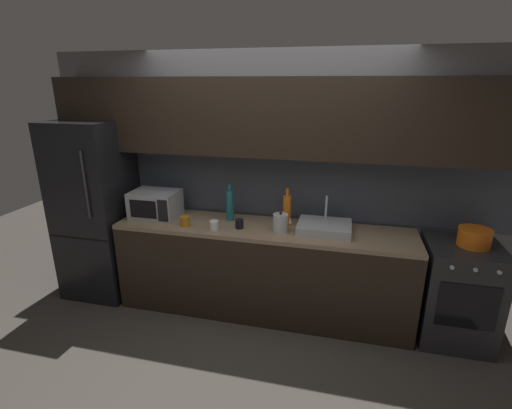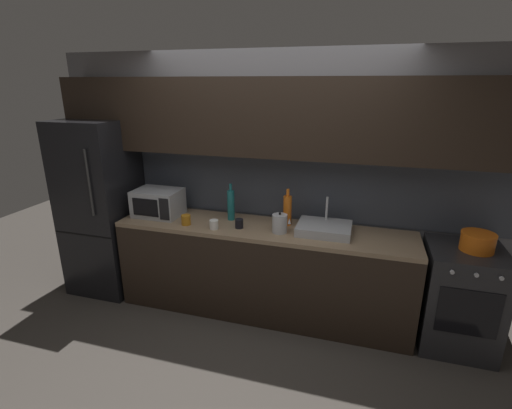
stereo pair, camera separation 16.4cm
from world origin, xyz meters
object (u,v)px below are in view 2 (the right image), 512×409
Objects in this scene: mug_white at (214,224)px; mug_amber at (186,220)px; microwave at (158,203)px; wine_bottle_orange at (287,210)px; mug_dark at (239,224)px; cooking_pot at (478,242)px; wine_bottle_teal at (231,205)px; refrigerator at (102,207)px; kettle at (280,223)px; oven_range at (459,298)px.

mug_amber is at bearing 175.04° from mug_white.
microwave is 1.32m from wine_bottle_orange.
microwave is 5.24× the size of mug_dark.
cooking_pot is (2.01, 0.08, 0.03)m from mug_dark.
wine_bottle_teal is at bearing 177.15° from cooking_pot.
refrigerator reaches higher than wine_bottle_orange.
mug_amber is 2.53m from cooking_pot.
microwave is 4.79× the size of mug_amber.
kettle is at bearing -2.23° from refrigerator.
wine_bottle_teal is (-0.56, -0.02, 0.01)m from wine_bottle_orange.
wine_bottle_orange is at bearing 83.24° from kettle.
kettle is at bearing -177.24° from oven_range.
refrigerator is 1.98m from kettle.
refrigerator reaches higher than wine_bottle_teal.
refrigerator is at bearing 177.77° from kettle.
oven_range is at bearing -4.86° from wine_bottle_orange.
mug_amber is 0.37× the size of cooking_pot.
mug_amber is (-0.93, -0.27, -0.10)m from wine_bottle_orange.
refrigerator is at bearing 172.90° from mug_white.
wine_bottle_teal reaches higher than wine_bottle_orange.
microwave is 1.29× the size of wine_bottle_orange.
mug_dark is at bearing -6.39° from microwave.
wine_bottle_orange reaches higher than mug_white.
kettle is 2.20× the size of mug_dark.
refrigerator is 1.59m from mug_dark.
oven_range is 9.37× the size of mug_amber.
mug_white is at bearing -4.96° from mug_amber.
oven_range is 2.92m from microwave.
kettle is 0.52× the size of wine_bottle_teal.
oven_range is 0.53m from cooking_pot.
wine_bottle_teal is 4.25× the size of mug_white.
wine_bottle_teal is at bearing 4.29° from refrigerator.
mug_white is 0.99× the size of mug_dark.
mug_dark is (1.59, -0.08, 0.02)m from refrigerator.
oven_range is 1.66m from wine_bottle_orange.
refrigerator reaches higher than oven_range.
oven_range is at bearing 2.76° from kettle.
mug_white is 2.23m from cooking_pot.
microwave is at bearing 173.61° from mug_dark.
refrigerator is 4.02× the size of microwave.
cooking_pot is at bearing 4.38° from mug_white.
oven_range is at bearing 2.40° from mug_dark.
mug_amber is at bearing -22.73° from microwave.
mug_white is (0.69, -0.19, -0.09)m from microwave.
cooking_pot is (1.60, -0.13, -0.07)m from wine_bottle_orange.
wine_bottle_orange is (1.32, 0.11, 0.01)m from microwave.
refrigerator is at bearing 179.98° from oven_range.
wine_bottle_orange is 0.97m from mug_amber.
microwave is 0.72m from mug_white.
wine_bottle_teal is 3.84× the size of mug_amber.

